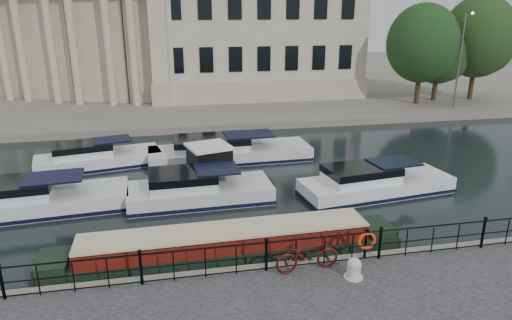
{
  "coord_description": "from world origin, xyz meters",
  "views": [
    {
      "loc": [
        -2.91,
        -15.12,
        8.76
      ],
      "look_at": [
        0.5,
        2.0,
        3.0
      ],
      "focal_mm": 32.0,
      "sensor_mm": 36.0,
      "label": 1
    }
  ],
  "objects_px": {
    "mooring_bollard": "(354,268)",
    "life_ring_post": "(367,241)",
    "narrowboat": "(226,249)",
    "harbour_hut": "(210,166)",
    "bicycle": "(307,255)"
  },
  "relations": [
    {
      "from": "narrowboat",
      "to": "bicycle",
      "type": "bearing_deg",
      "value": -44.28
    },
    {
      "from": "harbour_hut",
      "to": "bicycle",
      "type": "bearing_deg",
      "value": -92.48
    },
    {
      "from": "mooring_bollard",
      "to": "life_ring_post",
      "type": "relative_size",
      "value": 0.65
    },
    {
      "from": "mooring_bollard",
      "to": "life_ring_post",
      "type": "bearing_deg",
      "value": 49.59
    },
    {
      "from": "mooring_bollard",
      "to": "life_ring_post",
      "type": "xyz_separation_m",
      "value": [
        0.87,
        1.02,
        0.35
      ]
    },
    {
      "from": "life_ring_post",
      "to": "harbour_hut",
      "type": "height_order",
      "value": "harbour_hut"
    },
    {
      "from": "mooring_bollard",
      "to": "narrowboat",
      "type": "relative_size",
      "value": 0.05
    },
    {
      "from": "mooring_bollard",
      "to": "narrowboat",
      "type": "distance_m",
      "value": 4.77
    },
    {
      "from": "mooring_bollard",
      "to": "bicycle",
      "type": "bearing_deg",
      "value": 152.61
    },
    {
      "from": "narrowboat",
      "to": "harbour_hut",
      "type": "xyz_separation_m",
      "value": [
        0.17,
        7.76,
        0.59
      ]
    },
    {
      "from": "bicycle",
      "to": "life_ring_post",
      "type": "xyz_separation_m",
      "value": [
        2.22,
        0.32,
        0.11
      ]
    },
    {
      "from": "life_ring_post",
      "to": "narrowboat",
      "type": "xyz_separation_m",
      "value": [
        -4.6,
        1.9,
        -0.86
      ]
    },
    {
      "from": "harbour_hut",
      "to": "life_ring_post",
      "type": "bearing_deg",
      "value": -80.32
    },
    {
      "from": "life_ring_post",
      "to": "harbour_hut",
      "type": "distance_m",
      "value": 10.64
    },
    {
      "from": "life_ring_post",
      "to": "bicycle",
      "type": "bearing_deg",
      "value": -171.7
    }
  ]
}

